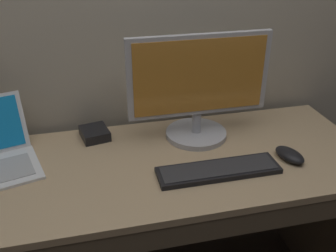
{
  "coord_description": "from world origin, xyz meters",
  "views": [
    {
      "loc": [
        -0.17,
        -1.14,
        1.53
      ],
      "look_at": [
        0.1,
        0.0,
        0.9
      ],
      "focal_mm": 41.37,
      "sensor_mm": 36.0,
      "label": 1
    }
  ],
  "objects_px": {
    "external_monitor": "(198,90)",
    "wired_keyboard": "(218,170)",
    "computer_mouse": "(290,155)",
    "external_drive_box": "(95,133)"
  },
  "relations": [
    {
      "from": "external_monitor",
      "to": "computer_mouse",
      "type": "height_order",
      "value": "external_monitor"
    },
    {
      "from": "external_monitor",
      "to": "wired_keyboard",
      "type": "xyz_separation_m",
      "value": [
        -0.0,
        -0.25,
        -0.19
      ]
    },
    {
      "from": "computer_mouse",
      "to": "external_drive_box",
      "type": "xyz_separation_m",
      "value": [
        -0.67,
        0.32,
        0.0
      ]
    },
    {
      "from": "external_monitor",
      "to": "computer_mouse",
      "type": "bearing_deg",
      "value": -40.0
    },
    {
      "from": "external_monitor",
      "to": "external_drive_box",
      "type": "height_order",
      "value": "external_monitor"
    },
    {
      "from": "wired_keyboard",
      "to": "computer_mouse",
      "type": "xyz_separation_m",
      "value": [
        0.28,
        0.02,
        0.01
      ]
    },
    {
      "from": "computer_mouse",
      "to": "external_drive_box",
      "type": "distance_m",
      "value": 0.74
    },
    {
      "from": "computer_mouse",
      "to": "external_drive_box",
      "type": "bearing_deg",
      "value": 137.38
    },
    {
      "from": "external_monitor",
      "to": "wired_keyboard",
      "type": "height_order",
      "value": "external_monitor"
    },
    {
      "from": "wired_keyboard",
      "to": "external_drive_box",
      "type": "height_order",
      "value": "external_drive_box"
    }
  ]
}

